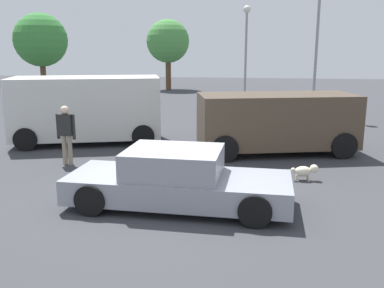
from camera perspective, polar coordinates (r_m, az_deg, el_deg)
The scene contains 10 objects.
ground_plane at distance 9.19m, azimuth -3.14°, elevation -8.09°, with size 80.00×80.00×0.00m, color #38383D.
sedan_foreground at distance 8.89m, azimuth -1.99°, elevation -4.92°, with size 4.71×1.99×1.24m.
dog at distance 11.05m, azimuth 15.06°, elevation -3.53°, with size 0.70×0.32×0.41m.
van_white at distance 15.25m, azimuth -13.98°, elevation 4.78°, with size 5.38×3.37×2.31m.
suv_dark at distance 13.60m, azimuth 11.31°, elevation 3.08°, with size 5.18×3.15×1.88m.
pedestrian at distance 12.48m, azimuth -16.67°, elevation 1.84°, with size 0.57×0.27×1.70m.
light_post_near at distance 26.17m, azimuth 7.34°, elevation 14.20°, with size 0.44×0.44×5.73m.
light_post_mid at distance 21.79m, azimuth 16.72°, elevation 16.15°, with size 0.44×0.44×7.08m.
tree_back_left at distance 34.52m, azimuth -3.27°, elevation 13.66°, with size 3.40×3.40×5.52m.
tree_back_center at distance 26.71m, azimuth -19.76°, elevation 13.05°, with size 3.07×3.07×5.28m.
Camera 1 is at (1.69, -8.42, 3.28)m, focal length 39.47 mm.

